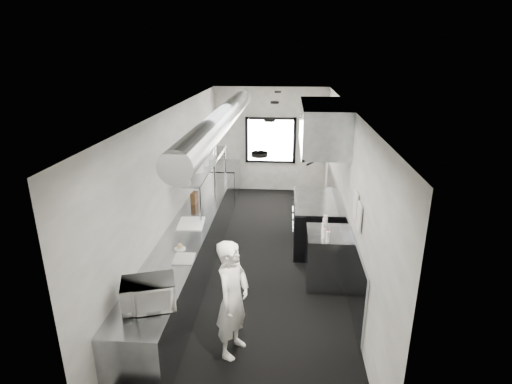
% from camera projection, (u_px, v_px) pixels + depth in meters
% --- Properties ---
extents(floor, '(3.00, 8.00, 0.01)m').
position_uv_depth(floor, '(260.00, 259.00, 7.68)').
color(floor, black).
rests_on(floor, ground).
extents(ceiling, '(3.00, 8.00, 0.01)m').
position_uv_depth(ceiling, '(260.00, 108.00, 6.75)').
color(ceiling, silver).
rests_on(ceiling, wall_back).
extents(wall_back, '(3.00, 0.02, 2.80)m').
position_uv_depth(wall_back, '(271.00, 140.00, 10.98)').
color(wall_back, silver).
rests_on(wall_back, floor).
extents(wall_front, '(3.00, 0.02, 2.80)m').
position_uv_depth(wall_front, '(227.00, 340.00, 3.46)').
color(wall_front, silver).
rests_on(wall_front, floor).
extents(wall_left, '(0.02, 8.00, 2.80)m').
position_uv_depth(wall_left, '(177.00, 186.00, 7.33)').
color(wall_left, silver).
rests_on(wall_left, floor).
extents(wall_right, '(0.02, 8.00, 2.80)m').
position_uv_depth(wall_right, '(346.00, 190.00, 7.10)').
color(wall_right, silver).
rests_on(wall_right, floor).
extents(wall_cladding, '(0.03, 5.50, 1.10)m').
position_uv_depth(wall_cladding, '(340.00, 228.00, 7.67)').
color(wall_cladding, gray).
rests_on(wall_cladding, wall_right).
extents(hvac_duct, '(0.40, 6.40, 0.40)m').
position_uv_depth(hvac_duct, '(223.00, 119.00, 7.26)').
color(hvac_duct, '#989CA0').
rests_on(hvac_duct, ceiling).
extents(service_window, '(1.36, 0.05, 1.25)m').
position_uv_depth(service_window, '(270.00, 140.00, 10.94)').
color(service_window, white).
rests_on(service_window, wall_back).
extents(exhaust_hood, '(0.81, 2.20, 0.88)m').
position_uv_depth(exhaust_hood, '(323.00, 126.00, 7.46)').
color(exhaust_hood, gray).
rests_on(exhaust_hood, ceiling).
extents(prep_counter, '(0.70, 6.00, 0.90)m').
position_uv_depth(prep_counter, '(192.00, 247.00, 7.15)').
color(prep_counter, gray).
rests_on(prep_counter, floor).
extents(pass_shelf, '(0.45, 3.00, 0.68)m').
position_uv_depth(pass_shelf, '(204.00, 164.00, 8.20)').
color(pass_shelf, gray).
rests_on(pass_shelf, prep_counter).
extents(range, '(0.88, 1.60, 0.94)m').
position_uv_depth(range, '(315.00, 222.00, 8.11)').
color(range, black).
rests_on(range, floor).
extents(bottle_station, '(0.65, 0.80, 0.90)m').
position_uv_depth(bottle_station, '(326.00, 258.00, 6.79)').
color(bottle_station, gray).
rests_on(bottle_station, floor).
extents(far_work_table, '(0.70, 1.20, 0.90)m').
position_uv_depth(far_work_table, '(225.00, 182.00, 10.63)').
color(far_work_table, gray).
rests_on(far_work_table, floor).
extents(notice_sheet_a, '(0.02, 0.28, 0.38)m').
position_uv_depth(notice_sheet_a, '(356.00, 204.00, 5.91)').
color(notice_sheet_a, silver).
rests_on(notice_sheet_a, wall_right).
extents(notice_sheet_b, '(0.02, 0.28, 0.38)m').
position_uv_depth(notice_sheet_b, '(359.00, 217.00, 5.60)').
color(notice_sheet_b, silver).
rests_on(notice_sheet_b, wall_right).
extents(line_cook, '(0.55, 0.67, 1.58)m').
position_uv_depth(line_cook, '(233.00, 299.00, 5.08)').
color(line_cook, white).
rests_on(line_cook, floor).
extents(microwave, '(0.66, 0.57, 0.33)m').
position_uv_depth(microwave, '(148.00, 294.00, 4.70)').
color(microwave, silver).
rests_on(microwave, prep_counter).
extents(deli_tub_a, '(0.19, 0.19, 0.11)m').
position_uv_depth(deli_tub_a, '(147.00, 282.00, 5.14)').
color(deli_tub_a, '#A5AD9F').
rests_on(deli_tub_a, prep_counter).
extents(deli_tub_b, '(0.20, 0.20, 0.11)m').
position_uv_depth(deli_tub_b, '(140.00, 288.00, 5.01)').
color(deli_tub_b, '#A5AD9F').
rests_on(deli_tub_b, prep_counter).
extents(newspaper, '(0.30, 0.37, 0.01)m').
position_uv_depth(newspaper, '(184.00, 259.00, 5.82)').
color(newspaper, silver).
rests_on(newspaper, prep_counter).
extents(small_plate, '(0.21, 0.21, 0.01)m').
position_uv_depth(small_plate, '(180.00, 249.00, 6.10)').
color(small_plate, silver).
rests_on(small_plate, prep_counter).
extents(pastry, '(0.08, 0.08, 0.08)m').
position_uv_depth(pastry, '(180.00, 246.00, 6.08)').
color(pastry, tan).
rests_on(pastry, small_plate).
extents(cutting_board, '(0.47, 0.60, 0.02)m').
position_uv_depth(cutting_board, '(191.00, 223.00, 6.97)').
color(cutting_board, white).
rests_on(cutting_board, prep_counter).
extents(knife_block, '(0.11, 0.21, 0.22)m').
position_uv_depth(knife_block, '(194.00, 198.00, 7.86)').
color(knife_block, brown).
rests_on(knife_block, prep_counter).
extents(plate_stack_a, '(0.32, 0.32, 0.29)m').
position_uv_depth(plate_stack_a, '(197.00, 164.00, 7.53)').
color(plate_stack_a, silver).
rests_on(plate_stack_a, pass_shelf).
extents(plate_stack_b, '(0.30, 0.30, 0.33)m').
position_uv_depth(plate_stack_b, '(202.00, 157.00, 7.95)').
color(plate_stack_b, silver).
rests_on(plate_stack_b, pass_shelf).
extents(plate_stack_c, '(0.30, 0.30, 0.37)m').
position_uv_depth(plate_stack_c, '(207.00, 150.00, 8.42)').
color(plate_stack_c, silver).
rests_on(plate_stack_c, pass_shelf).
extents(plate_stack_d, '(0.27, 0.27, 0.39)m').
position_uv_depth(plate_stack_d, '(210.00, 147.00, 8.64)').
color(plate_stack_d, silver).
rests_on(plate_stack_d, pass_shelf).
extents(squeeze_bottle_a, '(0.07, 0.07, 0.18)m').
position_uv_depth(squeeze_bottle_a, '(328.00, 237.00, 6.30)').
color(squeeze_bottle_a, white).
rests_on(squeeze_bottle_a, bottle_station).
extents(squeeze_bottle_b, '(0.07, 0.07, 0.16)m').
position_uv_depth(squeeze_bottle_b, '(324.00, 233.00, 6.44)').
color(squeeze_bottle_b, white).
rests_on(squeeze_bottle_b, bottle_station).
extents(squeeze_bottle_c, '(0.07, 0.07, 0.16)m').
position_uv_depth(squeeze_bottle_c, '(323.00, 227.00, 6.64)').
color(squeeze_bottle_c, white).
rests_on(squeeze_bottle_c, bottle_station).
extents(squeeze_bottle_d, '(0.07, 0.07, 0.19)m').
position_uv_depth(squeeze_bottle_d, '(325.00, 224.00, 6.74)').
color(squeeze_bottle_d, white).
rests_on(squeeze_bottle_d, bottle_station).
extents(squeeze_bottle_e, '(0.07, 0.07, 0.20)m').
position_uv_depth(squeeze_bottle_e, '(326.00, 220.00, 6.87)').
color(squeeze_bottle_e, white).
rests_on(squeeze_bottle_e, bottle_station).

